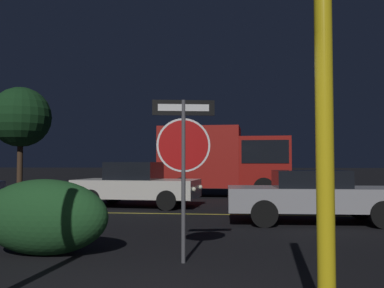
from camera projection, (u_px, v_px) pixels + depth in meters
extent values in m
cube|color=gold|center=(204.00, 214.00, 11.80)|extent=(36.89, 0.12, 0.01)
cylinder|color=#4C4C51|center=(183.00, 181.00, 6.08)|extent=(0.06, 0.06, 2.32)
cylinder|color=white|center=(183.00, 145.00, 6.11)|extent=(0.76, 0.16, 0.77)
cylinder|color=#B71414|center=(183.00, 145.00, 6.11)|extent=(0.71, 0.15, 0.72)
cube|color=black|center=(183.00, 108.00, 6.13)|extent=(0.88, 0.19, 0.22)
cube|color=white|center=(183.00, 108.00, 6.13)|extent=(0.73, 0.17, 0.10)
cylinder|color=yellow|center=(325.00, 153.00, 3.52)|extent=(0.15, 0.15, 2.99)
ellipsoid|color=#1E4C23|center=(44.00, 217.00, 6.57)|extent=(2.03, 0.98, 1.16)
cube|color=silver|center=(138.00, 188.00, 13.88)|extent=(4.00, 2.19, 0.58)
cube|color=black|center=(134.00, 171.00, 13.93)|extent=(1.66, 1.76, 0.56)
cylinder|color=black|center=(180.00, 196.00, 14.55)|extent=(0.61, 0.24, 0.60)
cylinder|color=black|center=(167.00, 200.00, 12.74)|extent=(0.61, 0.24, 0.60)
cylinder|color=black|center=(113.00, 195.00, 15.00)|extent=(0.61, 0.24, 0.60)
cylinder|color=black|center=(91.00, 199.00, 13.19)|extent=(0.61, 0.24, 0.60)
sphere|color=#F4EFCC|center=(200.00, 187.00, 14.10)|extent=(0.14, 0.14, 0.14)
sphere|color=#F4EFCC|center=(194.00, 189.00, 12.93)|extent=(0.14, 0.14, 0.14)
cube|color=#9E9EA3|center=(315.00, 199.00, 10.10)|extent=(4.18, 1.83, 0.54)
cube|color=black|center=(310.00, 179.00, 10.13)|extent=(1.71, 1.49, 0.40)
cylinder|color=black|center=(360.00, 207.00, 10.79)|extent=(0.61, 0.22, 0.60)
cylinder|color=black|center=(384.00, 215.00, 9.20)|extent=(0.61, 0.22, 0.60)
cylinder|color=black|center=(258.00, 206.00, 10.98)|extent=(0.61, 0.22, 0.60)
cylinder|color=black|center=(264.00, 214.00, 9.39)|extent=(0.61, 0.22, 0.60)
cube|color=maroon|center=(265.00, 162.00, 17.96)|extent=(2.14, 2.16, 2.10)
cube|color=black|center=(265.00, 152.00, 17.98)|extent=(1.94, 2.20, 0.93)
cube|color=maroon|center=(201.00, 157.00, 18.38)|extent=(3.45, 2.34, 2.55)
cylinder|color=black|center=(263.00, 185.00, 18.97)|extent=(0.85, 0.31, 0.84)
cylinder|color=black|center=(264.00, 188.00, 16.86)|extent=(0.85, 0.31, 0.84)
cylinder|color=black|center=(191.00, 185.00, 19.47)|extent=(0.85, 0.31, 0.84)
cylinder|color=black|center=(183.00, 188.00, 17.36)|extent=(0.85, 0.31, 0.84)
cylinder|color=#422D1E|center=(20.00, 163.00, 24.57)|extent=(0.32, 0.32, 2.83)
sphere|color=#143819|center=(21.00, 117.00, 24.69)|extent=(3.46, 3.46, 3.46)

